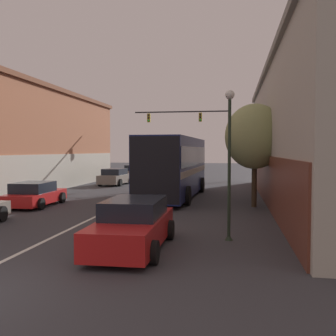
{
  "coord_description": "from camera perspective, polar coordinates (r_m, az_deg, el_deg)",
  "views": [
    {
      "loc": [
        5.76,
        -6.28,
        2.82
      ],
      "look_at": [
        2.15,
        15.32,
        1.83
      ],
      "focal_mm": 42.0,
      "sensor_mm": 36.0,
      "label": 1
    }
  ],
  "objects": [
    {
      "name": "lane_center_line",
      "position": [
        23.92,
        -4.52,
        -4.17
      ],
      "size": [
        0.14,
        45.52,
        0.01
      ],
      "color": "silver",
      "rests_on": "ground_plane"
    },
    {
      "name": "bus",
      "position": [
        23.29,
        0.94,
        0.54
      ],
      "size": [
        3.07,
        10.37,
        3.54
      ],
      "rotation": [
        0.0,
        0.0,
        1.54
      ],
      "color": "navy",
      "rests_on": "ground_plane"
    },
    {
      "name": "hatchback_foreground",
      "position": [
        11.37,
        -5.1,
        -8.29
      ],
      "size": [
        2.01,
        4.5,
        1.41
      ],
      "rotation": [
        0.0,
        0.0,
        1.58
      ],
      "color": "red",
      "rests_on": "ground_plane"
    },
    {
      "name": "parked_car_left_near",
      "position": [
        20.96,
        -18.78,
        -3.67
      ],
      "size": [
        2.1,
        4.1,
        1.22
      ],
      "rotation": [
        0.0,
        0.0,
        1.61
      ],
      "color": "red",
      "rests_on": "ground_plane"
    },
    {
      "name": "parked_car_left_mid",
      "position": [
        38.76,
        -4.68,
        -0.61
      ],
      "size": [
        2.43,
        4.82,
        1.38
      ],
      "rotation": [
        0.0,
        0.0,
        1.64
      ],
      "color": "slate",
      "rests_on": "ground_plane"
    },
    {
      "name": "parked_car_left_distant",
      "position": [
        32.38,
        -7.64,
        -1.3
      ],
      "size": [
        2.12,
        4.24,
        1.32
      ],
      "rotation": [
        0.0,
        0.0,
        1.5
      ],
      "color": "slate",
      "rests_on": "ground_plane"
    },
    {
      "name": "traffic_signal_gantry",
      "position": [
        35.97,
        4.72,
        5.81
      ],
      "size": [
        8.8,
        0.36,
        6.64
      ],
      "color": "black",
      "rests_on": "ground_plane"
    },
    {
      "name": "street_lamp",
      "position": [
        12.33,
        8.89,
        1.43
      ],
      "size": [
        0.29,
        0.29,
        4.68
      ],
      "color": "#233323",
      "rests_on": "ground_plane"
    },
    {
      "name": "street_tree_near",
      "position": [
        19.92,
        12.47,
        4.46
      ],
      "size": [
        2.93,
        2.64,
        5.11
      ],
      "color": "#3D2D1E",
      "rests_on": "ground_plane"
    }
  ]
}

